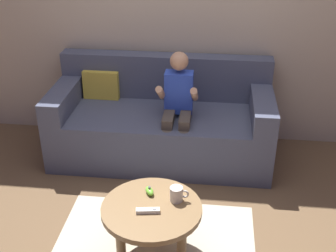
{
  "coord_description": "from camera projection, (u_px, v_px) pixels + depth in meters",
  "views": [
    {
      "loc": [
        0.32,
        -2.29,
        2.08
      ],
      "look_at": [
        0.0,
        0.46,
        0.61
      ],
      "focal_mm": 47.62,
      "sensor_mm": 36.0,
      "label": 1
    }
  ],
  "objects": [
    {
      "name": "person_seated_on_couch",
      "position": [
        178.0,
        105.0,
        3.55
      ],
      "size": [
        0.32,
        0.39,
        0.97
      ],
      "color": "#4C4238",
      "rests_on": "ground"
    },
    {
      "name": "wall_back",
      "position": [
        182.0,
        2.0,
        3.73
      ],
      "size": [
        5.05,
        0.05,
        2.5
      ],
      "primitive_type": "cube",
      "color": "#B2A38E",
      "rests_on": "ground"
    },
    {
      "name": "couch",
      "position": [
        161.0,
        123.0,
        3.85
      ],
      "size": [
        1.84,
        0.8,
        0.82
      ],
      "color": "#474C60",
      "rests_on": "ground"
    },
    {
      "name": "coffee_mug",
      "position": [
        177.0,
        194.0,
        2.71
      ],
      "size": [
        0.12,
        0.08,
        0.09
      ],
      "color": "silver",
      "rests_on": "coffee_table"
    },
    {
      "name": "game_remote_white_near_edge",
      "position": [
        148.0,
        211.0,
        2.62
      ],
      "size": [
        0.14,
        0.06,
        0.03
      ],
      "color": "white",
      "rests_on": "coffee_table"
    },
    {
      "name": "coffee_table",
      "position": [
        152.0,
        214.0,
        2.71
      ],
      "size": [
        0.61,
        0.61,
        0.4
      ],
      "color": "brown",
      "rests_on": "ground"
    },
    {
      "name": "ground_plane",
      "position": [
        160.0,
        237.0,
        3.02
      ],
      "size": [
        10.11,
        10.11,
        0.0
      ],
      "primitive_type": "plane",
      "color": "brown"
    },
    {
      "name": "nunchuk_lime",
      "position": [
        149.0,
        191.0,
        2.78
      ],
      "size": [
        0.08,
        0.1,
        0.05
      ],
      "color": "#72C638",
      "rests_on": "coffee_table"
    }
  ]
}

